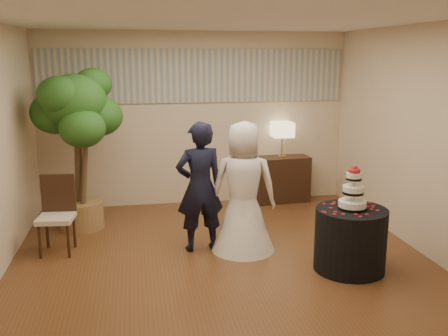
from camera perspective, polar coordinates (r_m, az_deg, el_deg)
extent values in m
cube|color=brown|center=(6.13, -0.27, -10.47)|extent=(5.00, 5.00, 0.00)
cube|color=white|center=(5.65, -0.30, 16.62)|extent=(5.00, 5.00, 0.00)
cube|color=beige|center=(8.17, -3.30, 5.57)|extent=(5.00, 0.06, 2.80)
cube|color=beige|center=(3.36, 7.06, -4.97)|extent=(5.00, 0.06, 2.80)
cube|color=beige|center=(6.62, 21.58, 3.01)|extent=(0.06, 5.00, 2.80)
cube|color=#AAAB9F|center=(8.10, -3.34, 10.47)|extent=(4.90, 0.02, 0.85)
imported|color=black|center=(6.20, -2.79, -2.18)|extent=(0.64, 0.46, 1.64)
imported|color=white|center=(6.19, 2.24, -2.17)|extent=(0.98, 0.98, 1.65)
cylinder|color=black|center=(5.93, 14.23, -7.92)|extent=(1.07, 1.07, 0.73)
cube|color=black|center=(8.45, 6.53, -1.27)|extent=(0.95, 0.48, 0.77)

